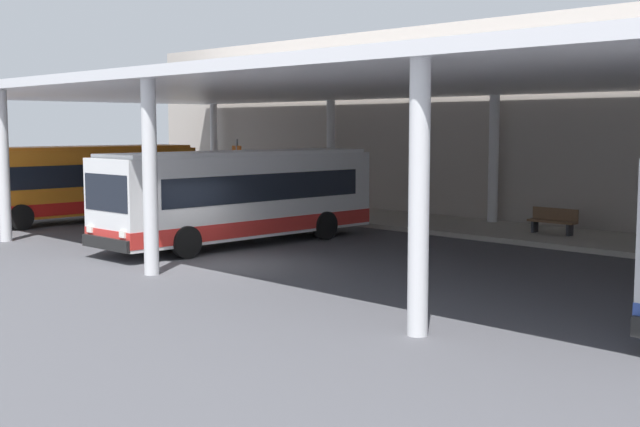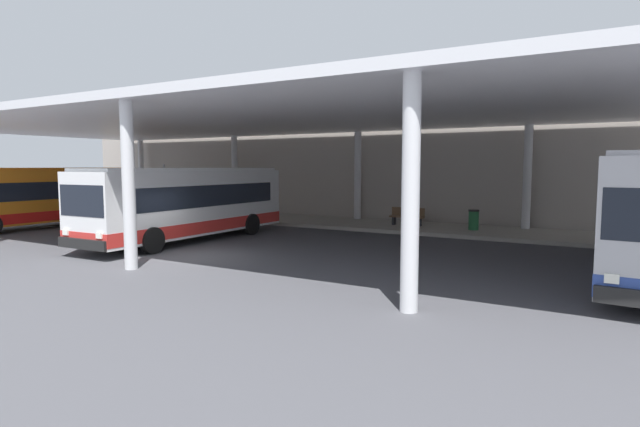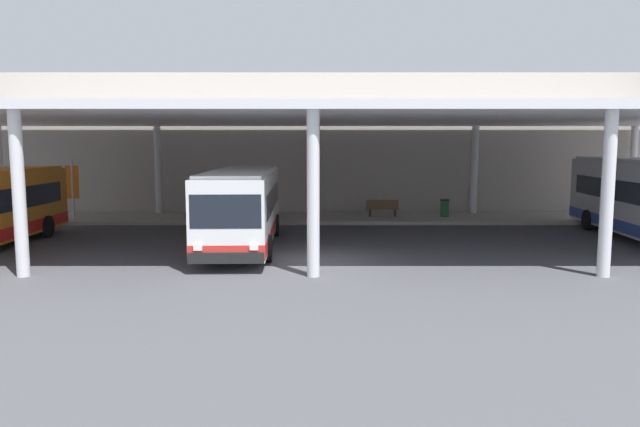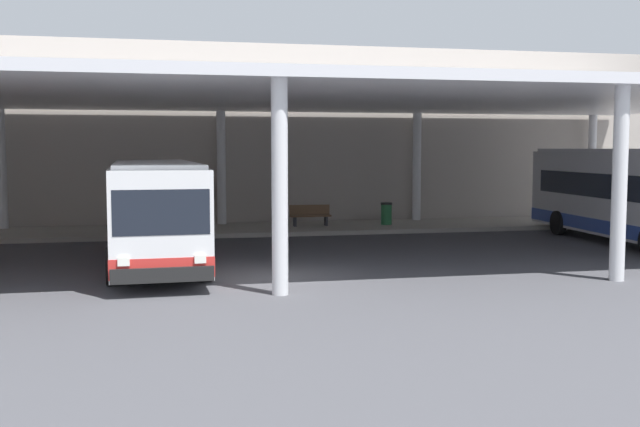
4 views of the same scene
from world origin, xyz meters
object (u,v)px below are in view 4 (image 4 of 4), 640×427
at_px(trash_bin, 386,213).
at_px(bus_middle_bay, 628,195).
at_px(bus_second_bay, 155,211).
at_px(bench_waiting, 310,215).

bearing_deg(trash_bin, bus_middle_bay, -44.40).
xyz_separation_m(bus_second_bay, bench_waiting, (6.69, 8.85, -0.99)).
xyz_separation_m(bus_middle_bay, trash_bin, (-7.23, 7.08, -1.16)).
height_order(bus_second_bay, bench_waiting, bus_second_bay).
distance_m(bus_middle_bay, trash_bin, 10.19).
relative_size(bus_middle_bay, trash_bin, 11.70).
bearing_deg(bus_second_bay, bus_middle_bay, 5.24).
bearing_deg(bus_middle_bay, bench_waiting, 145.84).
bearing_deg(bus_second_bay, trash_bin, 40.56).
bearing_deg(bus_middle_bay, bus_second_bay, -174.76).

